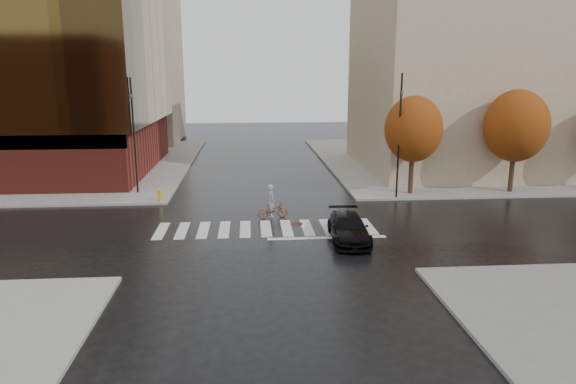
{
  "coord_description": "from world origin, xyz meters",
  "views": [
    {
      "loc": [
        -0.86,
        -25.62,
        8.09
      ],
      "look_at": [
        1.17,
        0.42,
        2.0
      ],
      "focal_mm": 32.0,
      "sensor_mm": 36.0,
      "label": 1
    }
  ],
  "objects_px": {
    "cyclist": "(272,207)",
    "fire_hydrant": "(160,194)",
    "sedan": "(349,228)",
    "traffic_light_nw": "(133,128)",
    "traffic_light_ne": "(400,127)"
  },
  "relations": [
    {
      "from": "traffic_light_ne",
      "to": "traffic_light_nw",
      "type": "bearing_deg",
      "value": -17.6
    },
    {
      "from": "fire_hydrant",
      "to": "sedan",
      "type": "bearing_deg",
      "value": -38.36
    },
    {
      "from": "cyclist",
      "to": "traffic_light_ne",
      "type": "distance_m",
      "value": 10.0
    },
    {
      "from": "traffic_light_nw",
      "to": "traffic_light_ne",
      "type": "distance_m",
      "value": 17.35
    },
    {
      "from": "cyclist",
      "to": "traffic_light_nw",
      "type": "xyz_separation_m",
      "value": [
        -8.84,
        6.5,
        3.88
      ]
    },
    {
      "from": "sedan",
      "to": "traffic_light_nw",
      "type": "bearing_deg",
      "value": 141.42
    },
    {
      "from": "traffic_light_ne",
      "to": "fire_hydrant",
      "type": "bearing_deg",
      "value": -9.4
    },
    {
      "from": "cyclist",
      "to": "traffic_light_nw",
      "type": "height_order",
      "value": "traffic_light_nw"
    },
    {
      "from": "sedan",
      "to": "cyclist",
      "type": "bearing_deg",
      "value": 132.09
    },
    {
      "from": "cyclist",
      "to": "traffic_light_nw",
      "type": "relative_size",
      "value": 0.26
    },
    {
      "from": "sedan",
      "to": "cyclist",
      "type": "relative_size",
      "value": 2.24
    },
    {
      "from": "cyclist",
      "to": "traffic_light_ne",
      "type": "xyz_separation_m",
      "value": [
        8.3,
        3.8,
        4.08
      ]
    },
    {
      "from": "cyclist",
      "to": "fire_hydrant",
      "type": "bearing_deg",
      "value": 45.47
    },
    {
      "from": "cyclist",
      "to": "traffic_light_nw",
      "type": "bearing_deg",
      "value": 39.13
    },
    {
      "from": "traffic_light_nw",
      "to": "traffic_light_ne",
      "type": "xyz_separation_m",
      "value": [
        17.13,
        -2.7,
        0.2
      ]
    }
  ]
}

